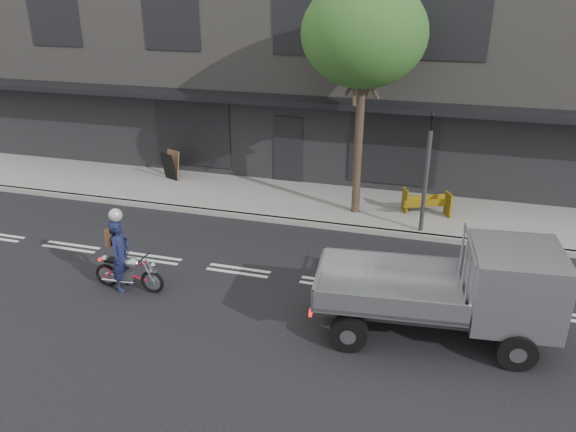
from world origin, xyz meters
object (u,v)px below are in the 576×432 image
at_px(sandwich_board, 169,166).
at_px(rider, 121,255).
at_px(flatbed_ute, 490,286).
at_px(street_tree, 364,34).
at_px(motorcycle, 129,271).
at_px(traffic_light_pole, 426,180).
at_px(construction_barrier, 426,204).

bearing_deg(sandwich_board, rider, -47.14).
bearing_deg(flatbed_ute, rider, 175.82).
relative_size(street_tree, rider, 3.93).
bearing_deg(rider, sandwich_board, 17.89).
bearing_deg(rider, street_tree, -38.63).
bearing_deg(flatbed_ute, motorcycle, 175.85).
xyz_separation_m(traffic_light_pole, construction_barrier, (0.06, 1.06, -1.13)).
relative_size(traffic_light_pole, construction_barrier, 2.61).
relative_size(motorcycle, sandwich_board, 1.82).
distance_m(traffic_light_pole, rider, 8.12).
distance_m(motorcycle, sandwich_board, 7.15).
bearing_deg(traffic_light_pole, construction_barrier, 86.82).
relative_size(street_tree, sandwich_board, 6.99).
xyz_separation_m(traffic_light_pole, sandwich_board, (-8.71, 1.90, -1.02)).
distance_m(traffic_light_pole, motorcycle, 8.05).
bearing_deg(street_tree, flatbed_ute, -57.55).
relative_size(flatbed_ute, sandwich_board, 4.93).
relative_size(street_tree, traffic_light_pole, 1.93).
height_order(traffic_light_pole, construction_barrier, traffic_light_pole).
height_order(street_tree, rider, street_tree).
bearing_deg(sandwich_board, motorcycle, -45.99).
distance_m(motorcycle, rider, 0.42).
relative_size(traffic_light_pole, flatbed_ute, 0.74).
height_order(motorcycle, flatbed_ute, flatbed_ute).
distance_m(motorcycle, flatbed_ute, 7.87).
xyz_separation_m(traffic_light_pole, motorcycle, (-6.32, -4.84, -1.19)).
distance_m(motorcycle, construction_barrier, 8.69).
bearing_deg(street_tree, sandwich_board, 171.13).
height_order(traffic_light_pole, sandwich_board, traffic_light_pole).
relative_size(street_tree, construction_barrier, 5.03).
xyz_separation_m(street_tree, motorcycle, (-4.32, -5.69, -4.81)).
xyz_separation_m(street_tree, sandwich_board, (-6.71, 1.05, -4.64)).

